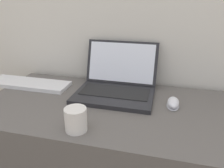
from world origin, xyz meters
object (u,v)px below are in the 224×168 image
(drink_cup, at_px, (76,119))
(external_keyboard, at_px, (29,84))
(computer_mouse, at_px, (173,103))
(laptop, at_px, (117,83))

(drink_cup, distance_m, external_keyboard, 0.53)
(external_keyboard, bearing_deg, computer_mouse, -4.09)
(laptop, height_order, drink_cup, laptop)
(laptop, xyz_separation_m, drink_cup, (-0.07, -0.36, -0.00))
(computer_mouse, bearing_deg, external_keyboard, 175.91)
(laptop, distance_m, external_keyboard, 0.49)
(laptop, xyz_separation_m, external_keyboard, (-0.48, -0.03, -0.04))
(drink_cup, height_order, external_keyboard, drink_cup)
(drink_cup, distance_m, computer_mouse, 0.44)
(drink_cup, relative_size, external_keyboard, 0.20)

